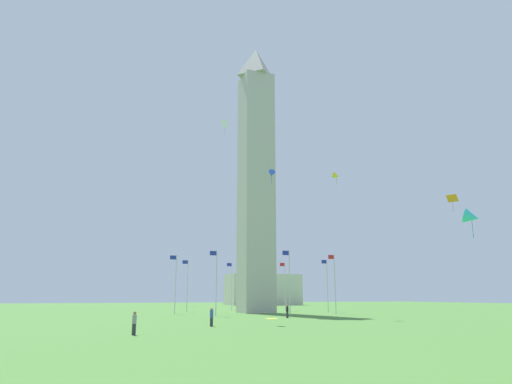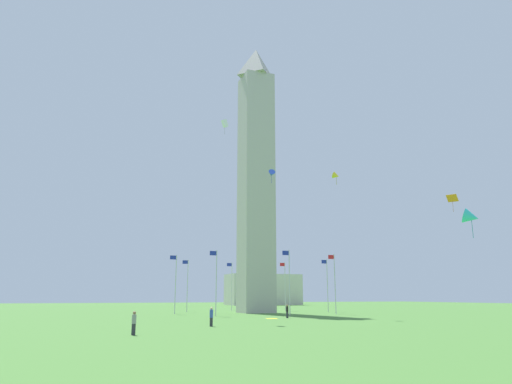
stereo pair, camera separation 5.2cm
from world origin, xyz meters
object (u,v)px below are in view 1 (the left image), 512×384
kite_orange_diamond (452,199)px  kite_white_box (225,123)px  person_black_shirt (287,311)px  kite_blue_delta (272,174)px  person_blue_shirt (212,317)px  kite_yellow_delta (336,176)px  flagpole_s (327,283)px  picnic_blanket_near_first_person (272,319)px  flagpole_n (175,281)px  person_gray_shirt (134,323)px  flagpole_ne (216,280)px  distant_building (263,290)px  obelisk_monument (256,173)px  flagpole_nw (187,283)px  flagpole_e (289,280)px  kite_cyan_delta (471,217)px  flagpole_w (231,284)px  flagpole_se (335,281)px  flagpole_sw (285,284)px

kite_orange_diamond → kite_white_box: (33.10, -3.78, 8.39)m
person_black_shirt → kite_blue_delta: 21.96m
person_blue_shirt → kite_yellow_delta: bearing=-63.8°
flagpole_s → picnic_blanket_near_first_person: (18.93, 19.62, -5.07)m
flagpole_n → person_blue_shirt: size_ratio=5.27×
person_blue_shirt → picnic_blanket_near_first_person: (-11.24, -12.41, -0.88)m
flagpole_s → person_gray_shirt: size_ratio=5.50×
flagpole_ne → flagpole_s: same height
flagpole_s → distant_building: (-12.86, -65.14, -0.31)m
obelisk_monument → flagpole_nw: obelisk_monument is taller
kite_blue_delta → distant_building: size_ratio=0.10×
flagpole_nw → kite_orange_diamond: size_ratio=3.79×
flagpole_nw → kite_blue_delta: size_ratio=4.29×
flagpole_e → picnic_blanket_near_first_person: size_ratio=5.19×
kite_cyan_delta → distant_building: kite_cyan_delta is taller
flagpole_ne → obelisk_monument: bearing=-135.2°
kite_orange_diamond → kite_yellow_delta: kite_yellow_delta is taller
kite_yellow_delta → picnic_blanket_near_first_person: (9.96, -0.26, -19.50)m
kite_blue_delta → flagpole_nw: bearing=-68.5°
flagpole_e → person_black_shirt: size_ratio=5.47×
obelisk_monument → kite_orange_diamond: obelisk_monument is taller
kite_white_box → picnic_blanket_near_first_person: (-6.88, -1.02, -24.87)m
flagpole_ne → kite_white_box: kite_white_box is taller
person_gray_shirt → picnic_blanket_near_first_person: bearing=-37.1°
flagpole_s → kite_cyan_delta: bearing=75.3°
kite_white_box → person_gray_shirt: bearing=57.1°
kite_white_box → kite_yellow_delta: size_ratio=1.07×
person_blue_shirt → flagpole_n: bearing=-8.1°
flagpole_e → kite_cyan_delta: (-1.59, 32.85, 4.06)m
flagpole_w → kite_orange_diamond: (-21.11, 38.24, 11.40)m
flagpole_e → flagpole_ne: bearing=-22.5°
flagpole_s → person_black_shirt: 25.37m
flagpole_s → kite_white_box: bearing=38.6°
flagpole_ne → distant_building: 83.31m
flagpole_s → kite_white_box: kite_white_box is taller
obelisk_monument → picnic_blanket_near_first_person: size_ratio=27.18×
kite_white_box → kite_blue_delta: 14.56m
obelisk_monument → person_gray_shirt: (24.29, 39.57, -23.62)m
flagpole_n → picnic_blanket_near_first_person: (-8.71, 19.62, -5.07)m
flagpole_e → kite_white_box: (11.99, 6.82, 19.80)m
flagpole_e → kite_yellow_delta: size_ratio=4.92×
flagpole_w → flagpole_se: bearing=112.5°
person_blue_shirt → kite_cyan_delta: (-17.94, 14.64, 8.25)m
flagpole_ne → picnic_blanket_near_first_person: 12.02m
picnic_blanket_near_first_person → kite_orange_diamond: bearing=169.6°
kite_blue_delta → flagpole_w: bearing=-93.5°
person_blue_shirt → kite_blue_delta: bearing=-39.0°
flagpole_e → flagpole_nw: bearing=-67.5°
distant_building → person_black_shirt: bearing=70.8°
flagpole_sw → kite_orange_diamond: kite_orange_diamond is taller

